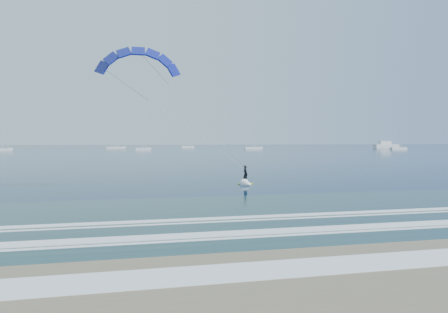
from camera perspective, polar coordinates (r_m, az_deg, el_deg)
ground at (r=15.43m, az=4.30°, el=-15.73°), size 900.00×900.00×0.00m
kitesurfer_rig at (r=38.78m, az=-3.87°, el=5.80°), size 17.19×9.45×13.90m
motor_yacht at (r=279.58m, az=22.10°, el=1.50°), size 16.49×4.40×6.62m
sailboat_1 at (r=213.39m, az=-29.08°, el=0.90°), size 7.89×2.40×10.94m
sailboat_2 at (r=243.85m, az=-15.20°, el=1.24°), size 10.47×2.40×13.87m
sailboat_3 at (r=202.03m, az=-11.51°, el=1.07°), size 6.99×2.40×9.94m
sailboat_4 at (r=262.72m, az=-5.24°, el=1.38°), size 8.06×2.40×11.05m
sailboat_5 at (r=225.33m, az=4.22°, el=1.24°), size 9.99×2.40×13.46m
sailboat_6 at (r=233.07m, az=23.66°, el=1.09°), size 9.06×2.40×12.22m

